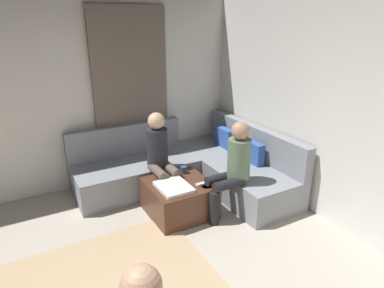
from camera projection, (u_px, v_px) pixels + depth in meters
name	position (u px, v px, depth m)	size (l,w,h in m)	color
wall_left	(33.00, 98.00, 4.37)	(0.12, 6.00, 2.70)	silver
curtain_panel	(132.00, 97.00, 4.92)	(0.06, 1.10, 2.50)	#726659
sectional_couch	(192.00, 168.00, 4.90)	(2.10, 2.55, 0.87)	gray
ottoman	(179.00, 198.00, 4.24)	(0.76, 0.76, 0.42)	#4C2D1E
folded_blanket	(174.00, 187.00, 4.02)	(0.44, 0.36, 0.04)	white
coffee_mug	(183.00, 170.00, 4.41)	(0.08, 0.08, 0.10)	#334C72
game_remote	(202.00, 184.00, 4.11)	(0.05, 0.15, 0.02)	white
person_on_couch_back	(232.00, 166.00, 4.06)	(0.30, 0.60, 1.20)	black
person_on_couch_side	(160.00, 155.00, 4.40)	(0.60, 0.30, 1.20)	brown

